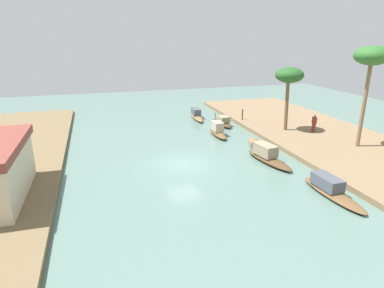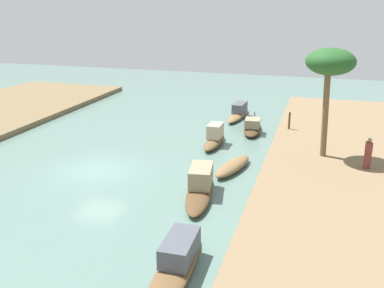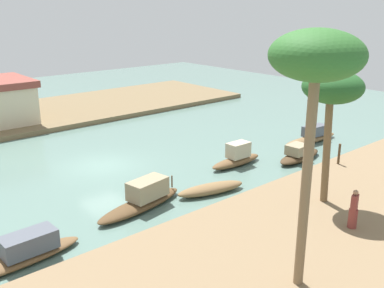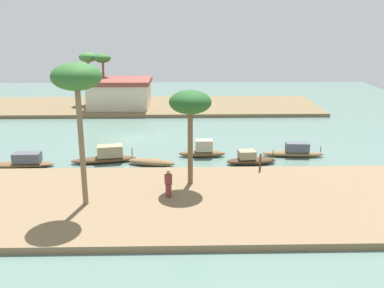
{
  "view_description": "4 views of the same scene",
  "coord_description": "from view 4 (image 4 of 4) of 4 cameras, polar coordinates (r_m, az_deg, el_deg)",
  "views": [
    {
      "loc": [
        -22.37,
        6.04,
        9.27
      ],
      "look_at": [
        3.05,
        -1.57,
        0.49
      ],
      "focal_mm": 30.75,
      "sensor_mm": 36.0,
      "label": 1
    },
    {
      "loc": [
        -19.23,
        -11.37,
        8.71
      ],
      "look_at": [
        3.3,
        -4.46,
        0.91
      ],
      "focal_mm": 39.83,
      "sensor_mm": 36.0,
      "label": 2
    },
    {
      "loc": [
        -11.94,
        -22.18,
        9.13
      ],
      "look_at": [
        5.3,
        -2.01,
        0.76
      ],
      "focal_mm": 41.38,
      "sensor_mm": 36.0,
      "label": 3
    },
    {
      "loc": [
        4.48,
        -38.46,
        10.93
      ],
      "look_at": [
        5.34,
        -3.05,
        0.45
      ],
      "focal_mm": 40.83,
      "sensor_mm": 36.0,
      "label": 4
    }
  ],
  "objects": [
    {
      "name": "sampan_midstream",
      "position": [
        33.61,
        7.6,
        -1.98
      ],
      "size": [
        3.94,
        1.54,
        1.07
      ],
      "rotation": [
        0.0,
        0.0,
        0.09
      ],
      "color": "#47331E",
      "rests_on": "river_water"
    },
    {
      "name": "riverbank_right",
      "position": [
        54.04,
        -6.14,
        4.92
      ],
      "size": [
        42.13,
        11.21,
        0.39
      ],
      "primitive_type": "cube",
      "color": "brown",
      "rests_on": "ground"
    },
    {
      "name": "sampan_open_hull",
      "position": [
        34.99,
        1.42,
        -0.87
      ],
      "size": [
        3.75,
        0.98,
        1.39
      ],
      "rotation": [
        0.0,
        0.0,
        -0.01
      ],
      "color": "brown",
      "rests_on": "river_water"
    },
    {
      "name": "sampan_downstream_large",
      "position": [
        35.06,
        -21.25,
        -2.16
      ],
      "size": [
        5.17,
        1.34,
        1.09
      ],
      "rotation": [
        0.0,
        0.0,
        0.03
      ],
      "color": "brown",
      "rests_on": "river_water"
    },
    {
      "name": "palm_tree_right_tall",
      "position": [
        54.61,
        -11.62,
        10.68
      ],
      "size": [
        2.03,
        2.03,
        6.13
      ],
      "color": "brown",
      "rests_on": "riverbank_right"
    },
    {
      "name": "sampan_with_red_awning",
      "position": [
        33.17,
        -5.31,
        -2.37
      ],
      "size": [
        3.81,
        1.81,
        0.52
      ],
      "rotation": [
        0.0,
        0.0,
        -0.24
      ],
      "color": "brown",
      "rests_on": "river_water"
    },
    {
      "name": "mooring_post",
      "position": [
        31.14,
        8.91,
        -2.35
      ],
      "size": [
        0.14,
        0.14,
        1.2
      ],
      "primitive_type": "cylinder",
      "color": "#4C3823",
      "rests_on": "riverbank_left"
    },
    {
      "name": "sampan_with_tall_canopy",
      "position": [
        35.99,
        13.23,
        -0.96
      ],
      "size": [
        4.99,
        1.35,
        1.14
      ],
      "rotation": [
        0.0,
        0.0,
        -0.08
      ],
      "color": "brown",
      "rests_on": "river_water"
    },
    {
      "name": "palm_tree_left_near",
      "position": [
        24.43,
        -14.83,
        8.01
      ],
      "size": [
        2.73,
        2.73,
        8.15
      ],
      "color": "#7F6647",
      "rests_on": "riverbank_left"
    },
    {
      "name": "riverbank_left",
      "position": [
        26.81,
        -10.98,
        -7.46
      ],
      "size": [
        42.13,
        11.21,
        0.39
      ],
      "primitive_type": "cube",
      "color": "#846B4C",
      "rests_on": "ground"
    },
    {
      "name": "riverside_building",
      "position": [
        52.82,
        -9.42,
        6.61
      ],
      "size": [
        7.45,
        5.91,
        3.34
      ],
      "rotation": [
        0.0,
        0.0,
        -0.01
      ],
      "color": "beige",
      "rests_on": "riverbank_right"
    },
    {
      "name": "palm_tree_left_far",
      "position": [
        27.27,
        -0.23,
        5.2
      ],
      "size": [
        2.66,
        2.66,
        6.09
      ],
      "color": "brown",
      "rests_on": "riverbank_left"
    },
    {
      "name": "sampan_upstream_small",
      "position": [
        34.32,
        -11.12,
        -1.56
      ],
      "size": [
        5.1,
        1.97,
        1.32
      ],
      "rotation": [
        0.0,
        0.0,
        0.17
      ],
      "color": "brown",
      "rests_on": "river_water"
    },
    {
      "name": "person_on_near_bank",
      "position": [
        26.33,
        -3.1,
        -5.47
      ],
      "size": [
        0.47,
        0.46,
        1.67
      ],
      "rotation": [
        0.0,
        0.0,
        3.45
      ],
      "color": "brown",
      "rests_on": "riverbank_left"
    },
    {
      "name": "palm_tree_right_short",
      "position": [
        55.71,
        -13.4,
        10.69
      ],
      "size": [
        2.24,
        2.24,
        6.25
      ],
      "color": "brown",
      "rests_on": "riverbank_right"
    },
    {
      "name": "river_water",
      "position": [
        40.23,
        -7.73,
        0.56
      ],
      "size": [
        70.75,
        70.75,
        0.0
      ],
      "primitive_type": "plane",
      "color": "slate",
      "rests_on": "ground"
    }
  ]
}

